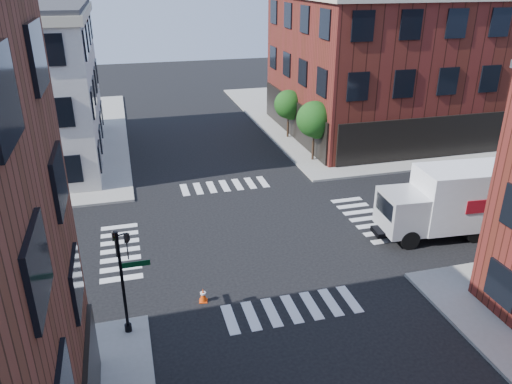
% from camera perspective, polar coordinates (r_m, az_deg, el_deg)
% --- Properties ---
extents(ground, '(120.00, 120.00, 0.00)m').
position_cam_1_polar(ground, '(27.66, -0.62, -4.78)').
color(ground, black).
rests_on(ground, ground).
extents(sidewalk_ne, '(30.00, 30.00, 0.15)m').
position_cam_1_polar(sidewalk_ne, '(53.74, 15.81, 8.71)').
color(sidewalk_ne, gray).
rests_on(sidewalk_ne, ground).
extents(building_ne, '(25.00, 16.00, 12.00)m').
position_cam_1_polar(building_ne, '(48.17, 19.10, 13.89)').
color(building_ne, '#4E1C13').
rests_on(building_ne, ground).
extents(tree_near, '(2.69, 2.69, 4.49)m').
position_cam_1_polar(tree_near, '(37.54, 6.78, 8.05)').
color(tree_near, black).
rests_on(tree_near, ground).
extents(tree_far, '(2.43, 2.43, 4.07)m').
position_cam_1_polar(tree_far, '(43.05, 3.81, 9.80)').
color(tree_far, black).
rests_on(tree_far, ground).
extents(signal_pole, '(1.29, 1.24, 4.60)m').
position_cam_1_polar(signal_pole, '(19.79, -14.92, -8.70)').
color(signal_pole, black).
rests_on(signal_pole, ground).
extents(box_truck, '(8.60, 3.15, 3.83)m').
position_cam_1_polar(box_truck, '(29.00, 22.19, -0.88)').
color(box_truck, white).
rests_on(box_truck, ground).
extents(traffic_cone, '(0.42, 0.42, 0.65)m').
position_cam_1_polar(traffic_cone, '(22.35, -6.06, -11.65)').
color(traffic_cone, '#ED430A').
rests_on(traffic_cone, ground).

